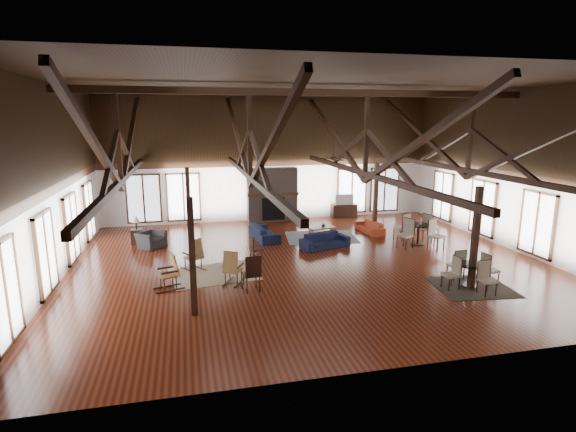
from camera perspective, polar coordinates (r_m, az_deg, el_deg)
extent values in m
plane|color=maroon|center=(15.83, 2.63, -5.84)|extent=(16.00, 16.00, 0.00)
cube|color=black|center=(15.08, 2.86, 16.37)|extent=(16.00, 14.00, 0.02)
cube|color=white|center=(21.95, -2.23, 7.25)|extent=(16.00, 0.02, 6.00)
cube|color=white|center=(8.73, 15.20, -0.85)|extent=(16.00, 0.02, 6.00)
cube|color=white|center=(15.13, -27.94, 3.56)|extent=(0.02, 14.00, 6.00)
cube|color=white|center=(18.95, 26.83, 5.15)|extent=(0.02, 14.00, 6.00)
cube|color=black|center=(15.07, 2.85, 15.43)|extent=(15.60, 0.18, 0.22)
cube|color=black|center=(14.73, -20.42, 4.22)|extent=(0.16, 13.70, 0.18)
cube|color=black|center=(14.62, -20.82, 9.46)|extent=(0.14, 0.14, 2.70)
cube|color=black|center=(18.10, -19.34, 9.56)|extent=(0.15, 7.07, 3.12)
cube|color=black|center=(11.17, -23.12, 8.01)|extent=(0.15, 7.07, 3.12)
cube|color=black|center=(14.75, -4.79, 4.96)|extent=(0.16, 13.70, 0.18)
cube|color=black|center=(14.64, -4.89, 10.20)|extent=(0.14, 0.14, 2.70)
cube|color=black|center=(18.11, -6.48, 10.16)|extent=(0.15, 7.07, 3.12)
cube|color=black|center=(11.20, -2.30, 8.98)|extent=(0.15, 7.07, 3.12)
cube|color=black|center=(15.81, 9.76, 5.31)|extent=(0.16, 13.70, 0.18)
cube|color=black|center=(15.71, 9.94, 10.21)|extent=(0.14, 0.14, 2.70)
cube|color=black|center=(18.99, 5.79, 10.27)|extent=(0.15, 7.07, 3.12)
cube|color=black|center=(12.56, 16.15, 8.87)|extent=(0.15, 7.07, 3.12)
cube|color=black|center=(17.74, 21.84, 5.35)|extent=(0.16, 13.70, 0.18)
cube|color=black|center=(17.65, 22.19, 9.70)|extent=(0.14, 0.14, 2.70)
cube|color=black|center=(20.62, 16.55, 9.99)|extent=(0.15, 7.07, 3.12)
cube|color=black|center=(14.91, 29.87, 8.20)|extent=(0.15, 7.07, 3.12)
cube|color=black|center=(11.50, -12.07, -5.17)|extent=(0.16, 0.16, 3.05)
cube|color=black|center=(14.04, 22.65, -2.67)|extent=(0.16, 0.16, 3.05)
cube|color=black|center=(18.30, -12.50, 1.30)|extent=(0.16, 0.16, 3.05)
cube|color=black|center=(20.00, 11.07, 2.28)|extent=(0.16, 0.16, 3.05)
cube|color=brown|center=(21.85, -2.03, 2.74)|extent=(2.40, 0.62, 2.60)
cube|color=black|center=(21.66, -1.86, 0.90)|extent=(1.10, 0.06, 1.10)
cube|color=#351D0F|center=(21.57, -1.89, 2.75)|extent=(2.50, 0.20, 0.12)
cylinder|color=black|center=(14.26, 5.83, 8.72)|extent=(0.04, 0.04, 0.70)
cylinder|color=black|center=(14.29, 5.80, 7.32)|extent=(0.20, 0.20, 0.10)
cube|color=black|center=(14.44, 7.51, 7.33)|extent=(0.70, 0.12, 0.02)
cube|color=black|center=(14.71, 5.24, 7.48)|extent=(0.12, 0.70, 0.02)
cube|color=black|center=(14.15, 4.06, 7.31)|extent=(0.70, 0.12, 0.02)
cube|color=black|center=(13.86, 6.40, 7.16)|extent=(0.12, 0.70, 0.02)
imported|color=black|center=(17.52, 4.70, -3.11)|extent=(2.06, 1.28, 0.56)
imported|color=#131A34|center=(18.66, -3.03, -2.09)|extent=(2.11, 1.04, 0.59)
imported|color=#B03F22|center=(20.11, 10.34, -1.36)|extent=(1.74, 0.81, 0.49)
cube|color=brown|center=(19.06, 4.28, -1.48)|extent=(1.21, 0.79, 0.06)
cube|color=brown|center=(18.81, 3.08, -2.32)|extent=(0.06, 0.06, 0.37)
cube|color=brown|center=(19.16, 2.77, -2.05)|extent=(0.06, 0.06, 0.37)
cube|color=brown|center=(19.09, 5.77, -2.15)|extent=(0.06, 0.06, 0.37)
cube|color=brown|center=(19.42, 5.43, -1.89)|extent=(0.06, 0.06, 0.37)
imported|color=#B2B2B2|center=(19.03, 4.50, -1.15)|extent=(0.21, 0.21, 0.17)
imported|color=#28282A|center=(18.26, -17.00, -2.89)|extent=(1.26, 1.27, 0.62)
cube|color=black|center=(18.97, -18.62, -2.47)|extent=(0.45, 0.45, 0.60)
cylinder|color=black|center=(18.86, -18.71, -1.06)|extent=(0.08, 0.08, 0.36)
cone|color=#EEE7C8|center=(18.80, -18.76, -0.35)|extent=(0.32, 0.32, 0.26)
cube|color=olive|center=(15.24, -11.98, -5.19)|extent=(0.65, 0.64, 0.05)
cube|color=olive|center=(14.98, -11.55, -4.18)|extent=(0.49, 0.42, 0.68)
cube|color=black|center=(15.26, -12.52, -6.73)|extent=(0.51, 0.72, 0.05)
cube|color=black|center=(15.47, -11.32, -6.41)|extent=(0.51, 0.72, 0.05)
cube|color=olive|center=(13.84, -6.95, -6.86)|extent=(0.62, 0.61, 0.05)
cube|color=olive|center=(13.55, -7.33, -5.87)|extent=(0.49, 0.38, 0.67)
cube|color=black|center=(14.04, -7.64, -8.24)|extent=(0.44, 0.74, 0.05)
cube|color=black|center=(13.89, -6.17, -8.42)|extent=(0.44, 0.74, 0.05)
cube|color=olive|center=(13.70, -14.98, -7.34)|extent=(0.57, 0.59, 0.05)
cube|color=olive|center=(13.65, -14.17, -5.92)|extent=(0.31, 0.51, 0.69)
cube|color=black|center=(13.66, -14.68, -9.14)|extent=(0.82, 0.29, 0.05)
cube|color=black|center=(14.02, -15.10, -8.60)|extent=(0.82, 0.29, 0.05)
cube|color=black|center=(15.92, -4.07, -4.21)|extent=(0.46, 0.46, 0.05)
cube|color=black|center=(15.79, -4.66, -3.43)|extent=(0.12, 0.38, 0.50)
cylinder|color=black|center=(15.98, -4.06, -4.91)|extent=(0.03, 0.03, 0.41)
cube|color=black|center=(13.16, -4.66, -7.38)|extent=(0.52, 0.52, 0.06)
cube|color=black|center=(12.87, -4.43, -6.41)|extent=(0.47, 0.10, 0.61)
cylinder|color=black|center=(13.24, -4.64, -8.40)|extent=(0.04, 0.04, 0.50)
cylinder|color=black|center=(14.46, 22.27, -5.74)|extent=(0.80, 0.80, 0.04)
cylinder|color=black|center=(14.56, 22.17, -6.97)|extent=(0.10, 0.10, 0.65)
cylinder|color=black|center=(14.66, 22.07, -8.18)|extent=(0.48, 0.48, 0.04)
cylinder|color=black|center=(18.48, 16.27, -1.08)|extent=(0.95, 0.95, 0.04)
cylinder|color=black|center=(18.57, 16.20, -2.26)|extent=(0.10, 0.10, 0.78)
cylinder|color=black|center=(18.67, 16.13, -3.43)|extent=(0.57, 0.57, 0.04)
imported|color=#B2B2B2|center=(14.44, 22.64, -5.51)|extent=(0.15, 0.15, 0.10)
imported|color=#B2B2B2|center=(18.44, 16.48, -0.92)|extent=(0.14, 0.14, 0.09)
cube|color=black|center=(23.09, 7.11, 0.70)|extent=(1.29, 0.48, 0.65)
imported|color=#B2B2B2|center=(22.97, 7.12, 2.14)|extent=(0.93, 0.22, 0.53)
cube|color=tan|center=(14.80, -9.41, -7.28)|extent=(2.95, 2.46, 0.01)
cube|color=#1B284D|center=(19.07, 4.20, -2.69)|extent=(3.15, 2.52, 0.01)
cube|color=black|center=(14.62, 22.31, -8.32)|extent=(2.36, 2.19, 0.01)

